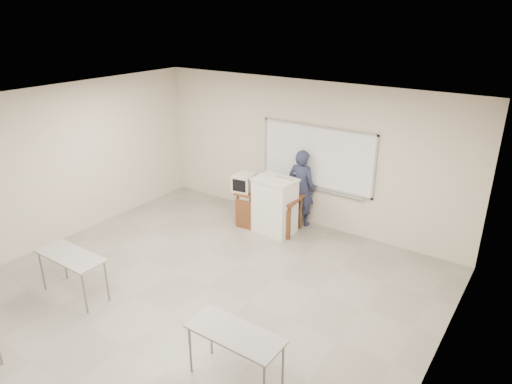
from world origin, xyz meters
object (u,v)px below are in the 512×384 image
Objects in this scene: instructor_desk at (266,206)px; mouse at (279,195)px; podium at (275,205)px; laptop at (269,188)px; presenter at (301,188)px; crt_monitor at (244,182)px; whiteboard at (317,158)px; keyboard at (284,178)px.

mouse is at bearing 33.47° from instructor_desk.
podium is 3.69× the size of laptop.
instructor_desk is 0.84m from presenter.
crt_monitor is 0.79m from mouse.
instructor_desk is 0.40m from laptop.
instructor_desk is at bearing -131.99° from whiteboard.
mouse is at bearing 5.78° from laptop.
crt_monitor is 0.94m from keyboard.
podium is at bearing 67.83° from presenter.
keyboard is 0.67m from presenter.
laptop is 0.75× the size of keyboard.
crt_monitor is 1.40× the size of laptop.
crt_monitor reaches higher than laptop.
laptop is at bearing 23.60° from crt_monitor.
laptop is 0.19× the size of presenter.
keyboard is (0.15, -0.07, 0.40)m from mouse.
laptop is 0.32m from mouse.
instructor_desk is at bearing -172.65° from podium.
whiteboard reaches higher than presenter.
podium is (-0.50, -0.77, -0.90)m from whiteboard.
podium is 0.24m from mouse.
mouse is (0.20, 0.16, 0.25)m from instructor_desk.
whiteboard is at bearing 24.18° from crt_monitor.
podium reaches higher than instructor_desk.
crt_monitor is (-1.25, -0.79, -0.55)m from whiteboard.
presenter reaches higher than instructor_desk.
presenter is (1.00, 0.66, -0.11)m from crt_monitor.
laptop is at bearing -147.30° from whiteboard.
instructor_desk is at bearing 54.35° from presenter.
crt_monitor is at bearing 32.54° from presenter.
presenter is at bearing 73.40° from podium.
whiteboard reaches higher than instructor_desk.
podium reaches higher than crt_monitor.
instructor_desk is at bearing -167.73° from keyboard.
crt_monitor is 4.21× the size of mouse.
laptop reaches higher than instructor_desk.
whiteboard is 1.89× the size of instructor_desk.
laptop is (-0.80, -0.51, -0.67)m from whiteboard.
presenter is at bearing 78.08° from keyboard.
keyboard is at bearing 79.17° from presenter.
whiteboard is at bearing 48.96° from mouse.
whiteboard is at bearing 42.86° from instructor_desk.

